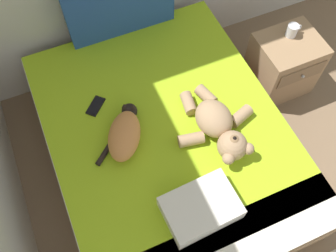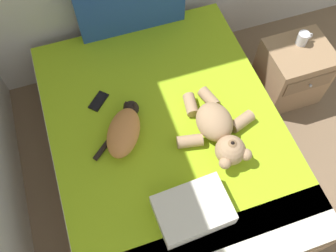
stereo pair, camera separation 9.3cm
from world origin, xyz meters
name	(u,v)px [view 1 (the left image)]	position (x,y,z in m)	size (l,w,h in m)	color
bed	(166,145)	(1.04, 3.44, 0.25)	(1.50, 1.91, 0.50)	#9E7A56
patterned_cushion	(120,3)	(1.08, 4.32, 0.75)	(0.77, 0.10, 0.49)	#264C99
cat	(125,133)	(0.78, 3.46, 0.57)	(0.38, 0.41, 0.15)	#D18447
teddy_bear	(219,127)	(1.32, 3.27, 0.58)	(0.53, 0.59, 0.19)	tan
cell_phone	(96,106)	(0.68, 3.76, 0.51)	(0.16, 0.16, 0.01)	black
throw_pillow	(201,208)	(1.00, 2.87, 0.56)	(0.40, 0.28, 0.11)	white
nightstand	(283,65)	(2.16, 3.71, 0.25)	(0.46, 0.43, 0.50)	#9E7A56
mug	(292,30)	(2.18, 3.78, 0.55)	(0.12, 0.08, 0.09)	silver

